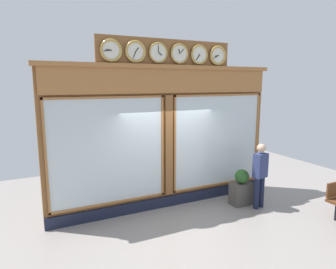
{
  "coord_description": "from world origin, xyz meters",
  "views": [
    {
      "loc": [
        3.22,
        6.62,
        3.19
      ],
      "look_at": [
        0.0,
        0.0,
        1.91
      ],
      "focal_mm": 31.68,
      "sensor_mm": 36.0,
      "label": 1
    }
  ],
  "objects": [
    {
      "name": "planter_shrub",
      "position": [
        -1.79,
        0.75,
        0.77
      ],
      "size": [
        0.37,
        0.37,
        0.37
      ],
      "primitive_type": "sphere",
      "color": "#285623",
      "rests_on": "planter_box"
    },
    {
      "name": "ground_plane",
      "position": [
        0.0,
        2.8,
        0.0
      ],
      "size": [
        14.0,
        14.0,
        0.0
      ],
      "primitive_type": "plane",
      "color": "gray"
    },
    {
      "name": "shop_facade",
      "position": [
        0.0,
        -0.12,
        1.88
      ],
      "size": [
        6.15,
        0.42,
        4.23
      ],
      "color": "brown",
      "rests_on": "ground_plane"
    },
    {
      "name": "planter_box",
      "position": [
        -1.79,
        0.75,
        0.29
      ],
      "size": [
        0.56,
        0.36,
        0.59
      ],
      "primitive_type": "cube",
      "color": "#4C4742",
      "rests_on": "ground_plane"
    },
    {
      "name": "pedestrian",
      "position": [
        -2.06,
        1.12,
        0.93
      ],
      "size": [
        0.39,
        0.28,
        1.69
      ],
      "color": "#191E38",
      "rests_on": "ground_plane"
    }
  ]
}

